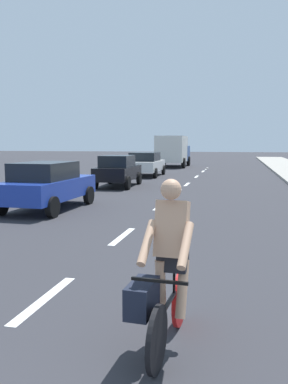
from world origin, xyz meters
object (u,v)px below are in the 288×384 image
parked_car_black (118,170)px  parked_car_white (146,163)px  cyclist (165,272)px  delivery_truck (173,150)px  parked_car_blue (47,184)px

parked_car_black → parked_car_white: bearing=88.8°
cyclist → delivery_truck: bearing=-77.5°
parked_car_blue → delivery_truck: (0.27, 24.62, 0.67)m
cyclist → delivery_truck: size_ratio=0.29×
parked_car_white → delivery_truck: 10.75m
delivery_truck → parked_car_black: bearing=-90.6°
parked_car_black → cyclist: bearing=-73.4°
parked_car_blue → delivery_truck: size_ratio=0.66×
cyclist → parked_car_black: 16.23m
parked_car_blue → parked_car_white: size_ratio=0.92×
parked_car_blue → parked_car_white: same height
parked_car_blue → parked_car_black: (0.22, 7.32, -0.00)m
parked_car_black → parked_car_white: size_ratio=0.86×
parked_car_black → parked_car_white: (-0.08, 6.57, 0.01)m
cyclist → parked_car_blue: 9.69m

